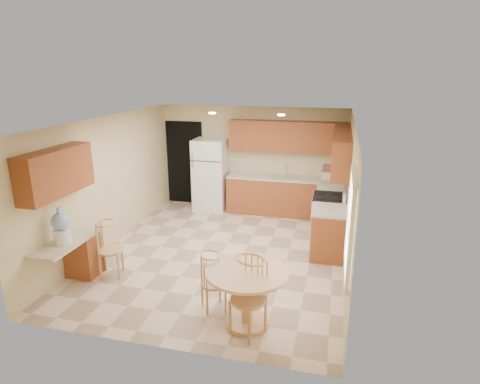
% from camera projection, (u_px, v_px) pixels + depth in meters
% --- Properties ---
extents(floor, '(5.50, 5.50, 0.00)m').
position_uv_depth(floor, '(221.00, 253.00, 7.57)').
color(floor, beige).
rests_on(floor, ground).
extents(ceiling, '(4.50, 5.50, 0.02)m').
position_uv_depth(ceiling, '(219.00, 120.00, 6.84)').
color(ceiling, white).
rests_on(ceiling, wall_back).
extents(wall_back, '(4.50, 0.02, 2.50)m').
position_uv_depth(wall_back, '(252.00, 158.00, 9.76)').
color(wall_back, beige).
rests_on(wall_back, floor).
extents(wall_front, '(4.50, 0.02, 2.50)m').
position_uv_depth(wall_front, '(152.00, 256.00, 4.65)').
color(wall_front, beige).
rests_on(wall_front, floor).
extents(wall_left, '(0.02, 5.50, 2.50)m').
position_uv_depth(wall_left, '(108.00, 182.00, 7.72)').
color(wall_left, beige).
rests_on(wall_left, floor).
extents(wall_right, '(0.02, 5.50, 2.50)m').
position_uv_depth(wall_right, '(349.00, 199.00, 6.69)').
color(wall_right, beige).
rests_on(wall_right, floor).
extents(doorway, '(0.90, 0.02, 2.10)m').
position_uv_depth(doorway, '(185.00, 163.00, 10.20)').
color(doorway, black).
rests_on(doorway, floor).
extents(base_cab_back, '(2.75, 0.60, 0.87)m').
position_uv_depth(base_cab_back, '(285.00, 197.00, 9.52)').
color(base_cab_back, '#9E5128').
rests_on(base_cab_back, floor).
extents(counter_back, '(2.75, 0.63, 0.04)m').
position_uv_depth(counter_back, '(286.00, 178.00, 9.38)').
color(counter_back, beige).
rests_on(counter_back, base_cab_back).
extents(base_cab_right_a, '(0.60, 0.59, 0.87)m').
position_uv_depth(base_cab_right_a, '(331.00, 208.00, 8.72)').
color(base_cab_right_a, '#9E5128').
rests_on(base_cab_right_a, floor).
extents(counter_right_a, '(0.63, 0.59, 0.04)m').
position_uv_depth(counter_right_a, '(332.00, 188.00, 8.59)').
color(counter_right_a, beige).
rests_on(counter_right_a, base_cab_right_a).
extents(base_cab_right_b, '(0.60, 0.80, 0.87)m').
position_uv_depth(base_cab_right_b, '(328.00, 234.00, 7.37)').
color(base_cab_right_b, '#9E5128').
rests_on(base_cab_right_b, floor).
extents(counter_right_b, '(0.63, 0.80, 0.04)m').
position_uv_depth(counter_right_b, '(330.00, 210.00, 7.23)').
color(counter_right_b, beige).
rests_on(counter_right_b, base_cab_right_b).
extents(upper_cab_back, '(2.75, 0.33, 0.70)m').
position_uv_depth(upper_cab_back, '(288.00, 136.00, 9.23)').
color(upper_cab_back, '#9E5128').
rests_on(upper_cab_back, wall_back).
extents(upper_cab_right, '(0.33, 2.42, 0.70)m').
position_uv_depth(upper_cab_right, '(342.00, 150.00, 7.67)').
color(upper_cab_right, '#9E5128').
rests_on(upper_cab_right, wall_right).
extents(upper_cab_left, '(0.33, 1.40, 0.70)m').
position_uv_depth(upper_cab_left, '(56.00, 172.00, 6.02)').
color(upper_cab_left, '#9E5128').
rests_on(upper_cab_left, wall_left).
extents(sink, '(0.78, 0.44, 0.01)m').
position_uv_depth(sink, '(285.00, 177.00, 9.38)').
color(sink, silver).
rests_on(sink, counter_back).
extents(range_hood, '(0.50, 0.76, 0.14)m').
position_uv_depth(range_hood, '(336.00, 172.00, 7.79)').
color(range_hood, silver).
rests_on(range_hood, upper_cab_right).
extents(desk_pedestal, '(0.48, 0.42, 0.72)m').
position_uv_depth(desk_pedestal, '(83.00, 255.00, 6.70)').
color(desk_pedestal, '#9E5128').
rests_on(desk_pedestal, floor).
extents(desk_top, '(0.50, 1.20, 0.04)m').
position_uv_depth(desk_top, '(66.00, 243.00, 6.23)').
color(desk_top, beige).
rests_on(desk_top, desk_pedestal).
extents(window, '(0.06, 1.12, 1.30)m').
position_uv_depth(window, '(351.00, 226.00, 4.90)').
color(window, white).
rests_on(window, wall_right).
extents(can_light_a, '(0.14, 0.14, 0.02)m').
position_uv_depth(can_light_a, '(212.00, 113.00, 8.07)').
color(can_light_a, white).
rests_on(can_light_a, ceiling).
extents(can_light_b, '(0.14, 0.14, 0.02)m').
position_uv_depth(can_light_b, '(281.00, 115.00, 7.75)').
color(can_light_b, white).
rests_on(can_light_b, ceiling).
extents(refrigerator, '(0.77, 0.75, 1.74)m').
position_uv_depth(refrigerator, '(211.00, 175.00, 9.76)').
color(refrigerator, white).
rests_on(refrigerator, floor).
extents(stove, '(0.65, 0.76, 1.09)m').
position_uv_depth(stove, '(328.00, 217.00, 8.09)').
color(stove, white).
rests_on(stove, floor).
extents(dining_table, '(1.10, 1.10, 0.82)m').
position_uv_depth(dining_table, '(247.00, 289.00, 5.32)').
color(dining_table, tan).
rests_on(dining_table, floor).
extents(chair_table_a, '(0.38, 0.48, 0.86)m').
position_uv_depth(chair_table_a, '(212.00, 279.00, 5.60)').
color(chair_table_a, tan).
rests_on(chair_table_a, floor).
extents(chair_table_b, '(0.46, 0.52, 1.04)m').
position_uv_depth(chair_table_b, '(246.00, 294.00, 5.02)').
color(chair_table_b, tan).
rests_on(chair_table_b, floor).
extents(chair_desk, '(0.41, 0.54, 0.94)m').
position_uv_depth(chair_desk, '(107.00, 246.00, 6.54)').
color(chair_desk, tan).
rests_on(chair_desk, floor).
extents(water_crock, '(0.28, 0.28, 0.58)m').
position_uv_depth(water_crock, '(61.00, 227.00, 6.10)').
color(water_crock, white).
rests_on(water_crock, desk_top).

